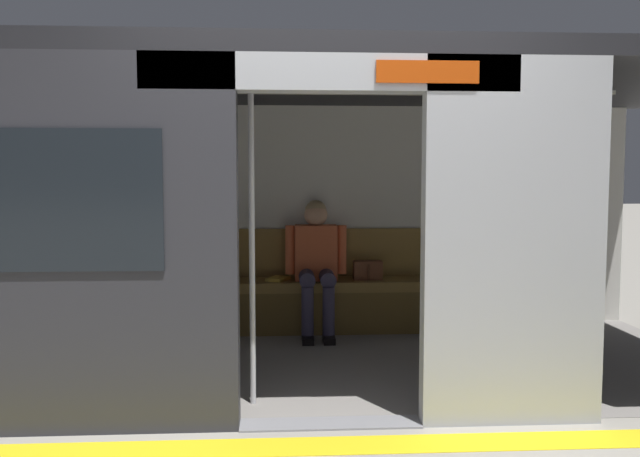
# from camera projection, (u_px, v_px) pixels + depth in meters

# --- Properties ---
(ground_plane) EXTENTS (60.00, 60.00, 0.00)m
(ground_plane) POSITION_uv_depth(u_px,v_px,m) (331.00, 425.00, 3.75)
(ground_plane) COLOR gray
(platform_edge_strip) EXTENTS (8.00, 0.24, 0.01)m
(platform_edge_strip) POSITION_uv_depth(u_px,v_px,m) (335.00, 445.00, 3.45)
(platform_edge_strip) COLOR yellow
(platform_edge_strip) RESTS_ON ground_plane
(train_car) EXTENTS (6.40, 2.78, 2.19)m
(train_car) POSITION_uv_depth(u_px,v_px,m) (309.00, 169.00, 4.86)
(train_car) COLOR #ADAFB5
(train_car) RESTS_ON ground_plane
(bench_seat) EXTENTS (2.96, 0.44, 0.47)m
(bench_seat) POSITION_uv_depth(u_px,v_px,m) (312.00, 292.00, 5.98)
(bench_seat) COLOR olive
(bench_seat) RESTS_ON ground_plane
(person_seated) EXTENTS (0.55, 0.67, 1.20)m
(person_seated) POSITION_uv_depth(u_px,v_px,m) (316.00, 257.00, 5.90)
(person_seated) COLOR #CC5933
(person_seated) RESTS_ON ground_plane
(handbag) EXTENTS (0.26, 0.15, 0.17)m
(handbag) POSITION_uv_depth(u_px,v_px,m) (368.00, 270.00, 6.02)
(handbag) COLOR brown
(handbag) RESTS_ON bench_seat
(book) EXTENTS (0.23, 0.26, 0.03)m
(book) POSITION_uv_depth(u_px,v_px,m) (278.00, 279.00, 5.97)
(book) COLOR gold
(book) RESTS_ON bench_seat
(grab_pole_door) EXTENTS (0.04, 0.04, 2.05)m
(grab_pole_door) POSITION_uv_depth(u_px,v_px,m) (252.00, 240.00, 4.02)
(grab_pole_door) COLOR silver
(grab_pole_door) RESTS_ON ground_plane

